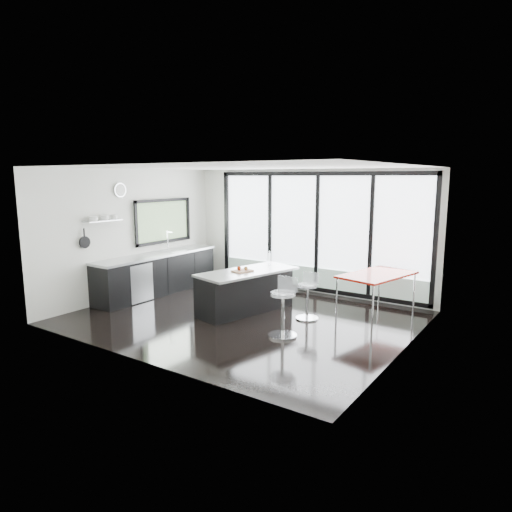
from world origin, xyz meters
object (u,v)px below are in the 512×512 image
Objects in this scene: island at (245,290)px; bar_stool_far at (307,302)px; bar_stool_near at (283,314)px; red_table at (376,295)px.

bar_stool_far is (1.25, 0.24, -0.09)m from island.
bar_stool_near is 0.50× the size of red_table.
island is at bearing 146.40° from bar_stool_near.
bar_stool_far is 1.36m from red_table.
red_table reaches higher than bar_stool_far.
island reaches higher than bar_stool_far.
bar_stool_near reaches higher than bar_stool_far.
bar_stool_far is (-0.11, 1.07, -0.05)m from bar_stool_near.
bar_stool_near is 1.14× the size of bar_stool_far.
red_table is at bearing 64.25° from bar_stool_near.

